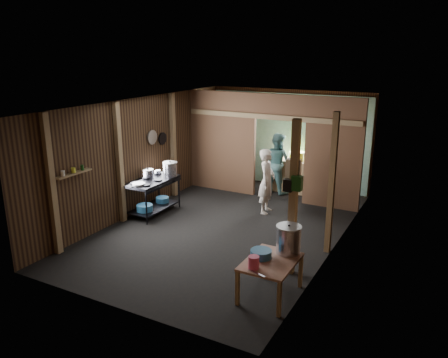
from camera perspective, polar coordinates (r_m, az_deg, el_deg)
The scene contains 43 objects.
floor at distance 9.48m, azimuth 0.57°, elevation -6.09°, with size 4.50×7.00×0.00m, color black.
ceiling at distance 8.82m, azimuth 0.62°, elevation 9.72°, with size 4.50×7.00×0.00m, color #414140.
wall_back at distance 12.20m, azimuth 8.25°, elevation 5.24°, with size 4.50×0.00×2.60m, color #4A321B.
wall_front at distance 6.32m, azimuth -14.30°, elevation -5.73°, with size 4.50×0.00×2.60m, color #4A321B.
wall_left at distance 10.26m, azimuth -10.63°, elevation 3.02°, with size 0.00×7.00×2.60m, color #4A321B.
wall_right at distance 8.31m, azimuth 14.50°, elevation -0.40°, with size 0.00×7.00×2.60m, color #4A321B.
partition_left at distance 11.56m, azimuth -0.19°, elevation 4.80°, with size 1.85×0.10×2.60m, color brown.
partition_right at distance 10.53m, azimuth 13.87°, elevation 3.16°, with size 1.35×0.10×2.60m, color brown.
partition_header at distance 10.75m, azimuth 7.31°, elevation 9.19°, with size 1.30×0.10×0.60m, color brown.
turquoise_panel at distance 12.15m, azimuth 8.14°, elevation 4.96°, with size 4.40×0.06×2.50m, color #92CBC5.
back_counter at distance 11.80m, azimuth 8.52°, elevation 0.48°, with size 1.20×0.50×0.85m, color #977851.
wall_clock at distance 11.92m, azimuth 9.34°, elevation 7.87°, with size 0.20×0.20×0.03m, color silver.
post_left_a at distance 8.42m, azimuth -21.27°, elevation -0.79°, with size 0.10×0.12×2.60m, color #977851.
post_left_b at distance 9.63m, azimuth -13.25°, elevation 1.98°, with size 0.10×0.12×2.60m, color #977851.
post_left_c at distance 11.16m, azimuth -6.52°, elevation 4.27°, with size 0.10×0.12×2.60m, color #977851.
post_right at distance 8.13m, azimuth 13.68°, elevation -0.69°, with size 0.10×0.12×2.60m, color #977851.
post_free at distance 7.22m, azimuth 8.89°, elevation -2.61°, with size 0.12×0.12×2.60m, color #977851.
cross_beam at distance 10.83m, azimuth 5.92°, elevation 7.95°, with size 4.40×0.12×0.12m, color #977851.
pan_lid_big at distance 10.47m, azimuth -9.20°, elevation 5.32°, with size 0.34×0.34×0.03m, color gray.
pan_lid_small at distance 10.81m, azimuth -7.90°, elevation 5.18°, with size 0.30×0.30×0.03m, color black.
wall_shelf at distance 8.68m, azimuth -18.75°, elevation 0.66°, with size 0.14×0.80×0.03m, color #977851.
jar_white at distance 8.51m, azimuth -20.00°, elevation 0.68°, with size 0.07×0.07×0.10m, color silver.
jar_yellow at distance 8.67m, azimuth -18.79°, elevation 1.07°, with size 0.08×0.08×0.10m, color yellow.
jar_green at distance 8.81m, azimuth -17.76°, elevation 1.41°, with size 0.06×0.06×0.10m, color #134515.
bag_white at distance 7.16m, azimuth 8.90°, elevation 1.27°, with size 0.22×0.15×0.32m, color silver.
bag_green at distance 7.05m, azimuth 9.37°, elevation -0.53°, with size 0.16×0.12×0.24m, color #134515.
bag_black at distance 7.09m, azimuth 8.23°, elevation -0.80°, with size 0.14×0.10×0.20m, color black.
gas_range at distance 10.21m, azimuth -9.11°, elevation -2.24°, with size 0.70×1.36×0.80m, color black, non-canonical shape.
prep_table at distance 6.90m, azimuth 5.96°, elevation -12.56°, with size 0.72×0.99×0.59m, color tan, non-canonical shape.
stove_pot_large at distance 10.31m, azimuth -6.92°, elevation 1.25°, with size 0.34×0.34×0.34m, color #AEADBB, non-canonical shape.
stove_pot_med at distance 10.22m, azimuth -9.73°, elevation 0.64°, with size 0.25×0.25×0.22m, color #AEADBB, non-canonical shape.
stove_saucepan at distance 10.51m, azimuth -8.53°, elevation 0.88°, with size 0.15×0.15×0.09m, color #AEADBB.
frying_pan at distance 9.72m, azimuth -10.91°, elevation -0.65°, with size 0.28×0.50×0.07m, color gray, non-canonical shape.
blue_tub_front at distance 10.03m, azimuth -10.15°, elevation -3.67°, with size 0.36×0.36×0.15m, color #27618C.
blue_tub_back at distance 10.53m, azimuth -7.93°, elevation -2.65°, with size 0.31×0.31×0.12m, color #27618C.
stock_pot at distance 6.96m, azimuth 8.28°, elevation -7.76°, with size 0.39×0.39×0.46m, color #AEADBB, non-canonical shape.
wash_basin at distance 6.82m, azimuth 4.78°, elevation -9.55°, with size 0.33×0.33×0.12m, color #27618C.
pink_bucket at distance 6.49m, azimuth 3.84°, elevation -10.64°, with size 0.16×0.16×0.19m, color #D44068.
knife at distance 6.39m, azimuth 4.25°, elevation -11.98°, with size 0.30×0.04×0.01m, color #AEADBB.
yellow_tub at distance 11.61m, azimuth 9.33°, elevation 2.92°, with size 0.40×0.40×0.22m, color yellow.
red_cup at distance 11.79m, azimuth 6.97°, elevation 3.05°, with size 0.13×0.13×0.15m, color #A91900.
cook at distance 10.08m, azimuth 5.52°, elevation -0.29°, with size 0.54×0.36×1.49m, color beige.
worker_back at distance 11.55m, azimuth 6.86°, elevation 2.06°, with size 0.76×0.60×1.57m, color slate.
Camera 1 is at (4.04, -7.77, 3.63)m, focal length 35.59 mm.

